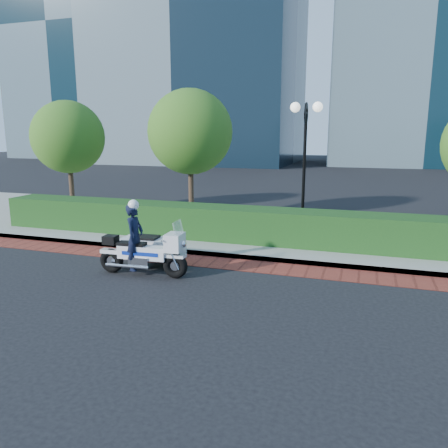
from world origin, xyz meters
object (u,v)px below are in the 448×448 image
(lamppost, at_px, (305,147))
(tree_a, at_px, (68,137))
(police_motorcycle, at_px, (145,246))
(tree_b, at_px, (190,132))

(lamppost, distance_m, tree_a, 10.09)
(police_motorcycle, bearing_deg, lamppost, 53.80)
(tree_b, height_order, police_motorcycle, tree_b)
(lamppost, xyz_separation_m, tree_a, (-10.00, 1.30, 0.26))
(lamppost, height_order, tree_b, tree_b)
(tree_b, xyz_separation_m, police_motorcycle, (1.29, -6.21, -2.80))
(tree_a, relative_size, police_motorcycle, 1.99)
(tree_a, xyz_separation_m, police_motorcycle, (6.79, -6.21, -2.59))
(police_motorcycle, bearing_deg, tree_a, 134.49)
(tree_b, bearing_deg, police_motorcycle, -78.23)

